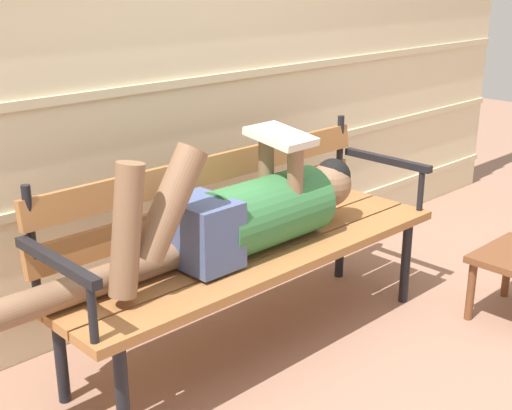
# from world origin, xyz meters

# --- Properties ---
(ground_plane) EXTENTS (12.00, 12.00, 0.00)m
(ground_plane) POSITION_xyz_m (0.00, 0.00, 0.00)
(ground_plane) COLOR #936B56
(house_siding) EXTENTS (5.45, 0.08, 2.44)m
(house_siding) POSITION_xyz_m (0.00, 0.70, 1.22)
(house_siding) COLOR beige
(house_siding) RESTS_ON ground
(park_bench) EXTENTS (1.76, 0.52, 0.81)m
(park_bench) POSITION_xyz_m (0.00, 0.20, 0.47)
(park_bench) COLOR #9E6638
(park_bench) RESTS_ON ground
(reclining_person) EXTENTS (1.69, 0.28, 0.51)m
(reclining_person) POSITION_xyz_m (-0.08, 0.13, 0.59)
(reclining_person) COLOR #33703D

